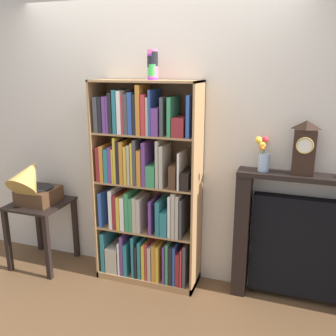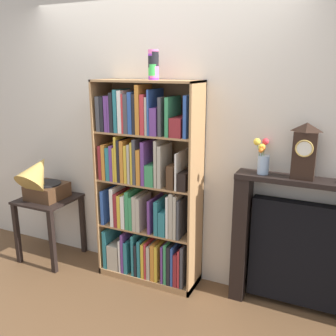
# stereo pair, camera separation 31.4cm
# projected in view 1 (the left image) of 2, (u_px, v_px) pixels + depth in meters

# --- Properties ---
(ground_plane) EXTENTS (7.88, 6.40, 0.02)m
(ground_plane) POSITION_uv_depth(u_px,v_px,m) (144.00, 285.00, 3.39)
(ground_plane) COLOR brown
(wall_back) EXTENTS (4.88, 0.08, 2.63)m
(wall_back) POSITION_uv_depth(u_px,v_px,m) (166.00, 138.00, 3.31)
(wall_back) COLOR beige
(wall_back) RESTS_ON ground
(bookshelf) EXTENTS (0.93, 0.34, 1.83)m
(bookshelf) POSITION_uv_depth(u_px,v_px,m) (145.00, 192.00, 3.27)
(bookshelf) COLOR #A87A4C
(bookshelf) RESTS_ON ground
(cup_stack) EXTENTS (0.09, 0.09, 0.24)m
(cup_stack) POSITION_uv_depth(u_px,v_px,m) (153.00, 65.00, 2.97)
(cup_stack) COLOR purple
(cup_stack) RESTS_ON bookshelf
(side_table_left) EXTENTS (0.52, 0.53, 0.66)m
(side_table_left) POSITION_uv_depth(u_px,v_px,m) (41.00, 217.00, 3.63)
(side_table_left) COLOR black
(side_table_left) RESTS_ON ground
(gramophone) EXTENTS (0.34, 0.50, 0.52)m
(gramophone) POSITION_uv_depth(u_px,v_px,m) (33.00, 183.00, 3.46)
(gramophone) COLOR #472D1C
(gramophone) RESTS_ON side_table_left
(fireplace_mantel) EXTENTS (1.06, 0.21, 1.13)m
(fireplace_mantel) POSITION_uv_depth(u_px,v_px,m) (300.00, 241.00, 3.02)
(fireplace_mantel) COLOR black
(fireplace_mantel) RESTS_ON ground
(mantel_clock) EXTENTS (0.17, 0.13, 0.42)m
(mantel_clock) POSITION_uv_depth(u_px,v_px,m) (304.00, 148.00, 2.80)
(mantel_clock) COLOR black
(mantel_clock) RESTS_ON fireplace_mantel
(flower_vase) EXTENTS (0.12, 0.17, 0.29)m
(flower_vase) POSITION_uv_depth(u_px,v_px,m) (263.00, 156.00, 2.92)
(flower_vase) COLOR #99B2D1
(flower_vase) RESTS_ON fireplace_mantel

